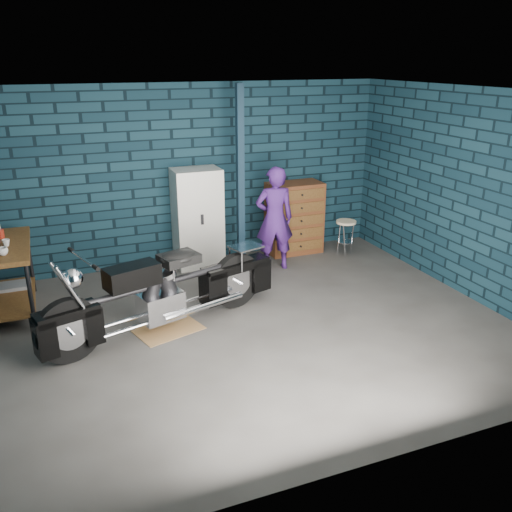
{
  "coord_description": "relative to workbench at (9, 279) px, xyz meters",
  "views": [
    {
      "loc": [
        -2.1,
        -5.38,
        3.04
      ],
      "look_at": [
        0.14,
        0.3,
        0.78
      ],
      "focal_mm": 38.0,
      "sensor_mm": 36.0,
      "label": 1
    }
  ],
  "objects": [
    {
      "name": "cup_b",
      "position": [
        0.05,
        -0.08,
        0.5
      ],
      "size": [
        0.1,
        0.1,
        0.08
      ],
      "primitive_type": "imported",
      "rotation": [
        0.0,
        0.0,
        0.17
      ],
      "color": "beige",
      "rests_on": "workbench"
    },
    {
      "name": "motorcycle",
      "position": [
        1.7,
        -1.14,
        0.11
      ],
      "size": [
        2.65,
        1.4,
        1.13
      ],
      "primitive_type": null,
      "rotation": [
        0.0,
        0.0,
        0.29
      ],
      "color": "black",
      "rests_on": "ground"
    },
    {
      "name": "mug_red",
      "position": [
        -0.02,
        0.28,
        0.51
      ],
      "size": [
        0.1,
        0.1,
        0.11
      ],
      "primitive_type": "cylinder",
      "rotation": [
        0.0,
        0.0,
        0.33
      ],
      "color": "#A62516",
      "rests_on": "workbench"
    },
    {
      "name": "cup_a",
      "position": [
        0.02,
        -0.41,
        0.5
      ],
      "size": [
        0.12,
        0.12,
        0.09
      ],
      "primitive_type": "imported",
      "rotation": [
        0.0,
        0.0,
        -0.04
      ],
      "color": "beige",
      "rests_on": "workbench"
    },
    {
      "name": "drip_mat",
      "position": [
        1.7,
        -1.14,
        -0.45
      ],
      "size": [
        0.88,
        0.75,
        0.01
      ],
      "primitive_type": "cube",
      "rotation": [
        0.0,
        0.0,
        0.29
      ],
      "color": "#9C7244",
      "rests_on": "ground"
    },
    {
      "name": "locker",
      "position": [
        2.64,
        0.75,
        0.29
      ],
      "size": [
        0.7,
        0.5,
        1.5
      ],
      "primitive_type": "cube",
      "color": "silver",
      "rests_on": "ground"
    },
    {
      "name": "storage_bin",
      "position": [
        0.02,
        0.31,
        -0.32
      ],
      "size": [
        0.42,
        0.3,
        0.26
      ],
      "primitive_type": "cube",
      "color": "gray",
      "rests_on": "ground"
    },
    {
      "name": "support_post",
      "position": [
        3.23,
        0.47,
        0.9
      ],
      "size": [
        0.1,
        0.1,
        2.7
      ],
      "primitive_type": "cube",
      "color": "#102535",
      "rests_on": "ground"
    },
    {
      "name": "ground",
      "position": [
        2.68,
        -1.48,
        -0.46
      ],
      "size": [
        6.0,
        6.0,
        0.0
      ],
      "primitive_type": "plane",
      "color": "#504E4B",
      "rests_on": "ground"
    },
    {
      "name": "workbench",
      "position": [
        0.0,
        0.0,
        0.0
      ],
      "size": [
        0.6,
        1.4,
        0.91
      ],
      "primitive_type": "cube",
      "color": "brown",
      "rests_on": "ground"
    },
    {
      "name": "tool_chest",
      "position": [
        4.26,
        0.75,
        0.12
      ],
      "size": [
        0.87,
        0.48,
        1.16
      ],
      "primitive_type": "cube",
      "color": "brown",
      "rests_on": "ground"
    },
    {
      "name": "room_walls",
      "position": [
        2.68,
        -0.92,
        1.45
      ],
      "size": [
        6.02,
        5.01,
        2.71
      ],
      "color": "#0E2631",
      "rests_on": "ground"
    },
    {
      "name": "shop_stool",
      "position": [
        4.96,
        0.3,
        -0.16
      ],
      "size": [
        0.35,
        0.35,
        0.58
      ],
      "primitive_type": null,
      "rotation": [
        0.0,
        0.0,
        -0.11
      ],
      "color": "beige",
      "rests_on": "ground"
    },
    {
      "name": "person",
      "position": [
        3.67,
        0.22,
        0.33
      ],
      "size": [
        0.63,
        0.48,
        1.56
      ],
      "primitive_type": "imported",
      "rotation": [
        0.0,
        0.0,
        2.95
      ],
      "color": "#461E74",
      "rests_on": "ground"
    }
  ]
}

